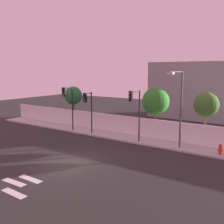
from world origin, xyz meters
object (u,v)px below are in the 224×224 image
(traffic_light_left, at_px, (135,105))
(traffic_light_right, at_px, (68,99))
(roadside_tree_leftmost, at_px, (73,96))
(traffic_light_center, at_px, (88,104))
(fire_hydrant, at_px, (220,149))
(roadside_tree_midleft, at_px, (156,101))
(street_lamp_curbside, at_px, (179,103))
(roadside_tree_midright, at_px, (206,105))

(traffic_light_left, xyz_separation_m, traffic_light_right, (-7.83, -0.20, 0.06))
(traffic_light_right, height_order, roadside_tree_leftmost, traffic_light_right)
(traffic_light_center, bearing_deg, roadside_tree_leftmost, 145.22)
(traffic_light_right, bearing_deg, fire_hydrant, 3.64)
(traffic_light_left, bearing_deg, traffic_light_right, -178.51)
(fire_hydrant, height_order, roadside_tree_midleft, roadside_tree_midleft)
(traffic_light_right, xyz_separation_m, street_lamp_curbside, (11.64, 0.79, 0.29))
(traffic_light_left, distance_m, roadside_tree_leftmost, 11.25)
(roadside_tree_midright, bearing_deg, roadside_tree_midleft, 180.00)
(traffic_light_left, relative_size, roadside_tree_leftmost, 1.01)
(fire_hydrant, distance_m, roadside_tree_midleft, 7.96)
(traffic_light_left, relative_size, street_lamp_curbside, 0.74)
(traffic_light_right, distance_m, roadside_tree_midleft, 9.02)
(street_lamp_curbside, bearing_deg, fire_hydrant, 2.77)
(roadside_tree_leftmost, bearing_deg, roadside_tree_midright, 0.00)
(street_lamp_curbside, bearing_deg, traffic_light_left, -171.26)
(traffic_light_right, relative_size, fire_hydrant, 5.57)
(traffic_light_right, distance_m, roadside_tree_midright, 13.55)
(fire_hydrant, height_order, roadside_tree_leftmost, roadside_tree_leftmost)
(roadside_tree_leftmost, relative_size, roadside_tree_midright, 0.99)
(street_lamp_curbside, xyz_separation_m, roadside_tree_leftmost, (-14.45, 3.07, -0.40))
(traffic_light_left, bearing_deg, fire_hydrant, 5.98)
(roadside_tree_midright, bearing_deg, traffic_light_right, -163.46)
(street_lamp_curbside, distance_m, roadside_tree_midright, 3.37)
(street_lamp_curbside, height_order, roadside_tree_midright, street_lamp_curbside)
(traffic_light_center, height_order, street_lamp_curbside, street_lamp_curbside)
(traffic_light_left, relative_size, fire_hydrant, 5.50)
(traffic_light_center, xyz_separation_m, street_lamp_curbside, (9.05, 0.69, 0.62))
(traffic_light_right, xyz_separation_m, roadside_tree_midleft, (8.15, 3.86, -0.07))
(street_lamp_curbside, bearing_deg, roadside_tree_midleft, 138.68)
(roadside_tree_midright, bearing_deg, street_lamp_curbside, -113.75)
(traffic_light_center, xyz_separation_m, roadside_tree_leftmost, (-5.40, 3.75, 0.23))
(traffic_light_center, relative_size, roadside_tree_midright, 0.91)
(traffic_light_center, xyz_separation_m, traffic_light_right, (-2.60, -0.11, 0.33))
(traffic_light_right, height_order, roadside_tree_midleft, roadside_tree_midleft)
(traffic_light_left, height_order, traffic_light_right, traffic_light_right)
(roadside_tree_leftmost, bearing_deg, traffic_light_left, -18.96)
(traffic_light_right, xyz_separation_m, fire_hydrant, (14.95, 0.95, -3.01))
(fire_hydrant, relative_size, roadside_tree_leftmost, 0.18)
(street_lamp_curbside, relative_size, roadside_tree_midleft, 1.29)
(traffic_light_center, xyz_separation_m, fire_hydrant, (12.36, 0.85, -2.68))
(traffic_light_left, xyz_separation_m, fire_hydrant, (7.12, 0.75, -2.96))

